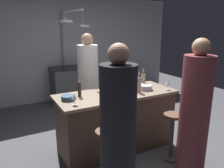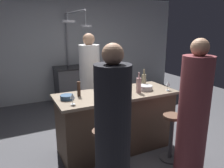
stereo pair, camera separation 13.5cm
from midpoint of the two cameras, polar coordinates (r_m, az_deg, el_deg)
The scene contains 20 objects.
ground_plane at distance 3.59m, azimuth 2.22°, elevation -16.20°, with size 9.00×9.00×0.00m, color #4C4C51.
back_wall at distance 5.77m, azimuth -11.32°, elevation 9.02°, with size 6.40×0.16×2.60m, color #B2B7BC.
kitchen_island at distance 3.38m, azimuth 2.29°, elevation -9.60°, with size 1.80×0.72×0.90m.
stove_range at distance 5.54m, azimuth -9.80°, elevation -0.11°, with size 0.80×0.64×0.89m.
chef at distance 4.01m, azimuth -4.84°, elevation -0.31°, with size 0.37×0.37×1.74m.
bar_stool_right at distance 3.25m, azimuth 16.40°, elevation -12.77°, with size 0.28×0.28×0.68m.
guest_right at distance 2.87m, azimuth 21.75°, elevation -7.71°, with size 0.36×0.36×1.73m.
bar_stool_left at distance 2.73m, azimuth -0.81°, elevation -17.78°, with size 0.28×0.28×0.68m.
guest_left at distance 2.24m, azimuth 1.97°, elevation -13.34°, with size 0.36×0.36×1.71m.
overhead_pot_rack at distance 4.88m, azimuth -9.65°, elevation 12.16°, with size 0.59×1.46×2.17m.
cutting_board at distance 3.24m, azimuth 0.46°, elevation -2.05°, with size 0.32×0.22×0.02m, color #997047.
pepper_mill at distance 3.07m, azimuth -7.45°, elevation -1.29°, with size 0.05×0.05×0.21m, color #382319.
wine_bottle_white at distance 3.56m, azimuth 9.41°, elevation 0.97°, with size 0.07×0.07×0.29m.
wine_bottle_green at distance 3.41m, azimuth 1.78°, elevation 0.88°, with size 0.07×0.07×0.33m.
wine_bottle_rose at distance 3.24m, azimuth 8.17°, elevation -0.22°, with size 0.07×0.07×0.30m.
wine_glass_by_chef at distance 3.70m, azimuth 9.64°, elevation 1.38°, with size 0.07×0.07×0.15m.
wine_glass_near_right_guest at distance 3.44m, azimuth 15.54°, elevation 0.07°, with size 0.07×0.07×0.15m.
wine_glass_near_left_guest at distance 2.74m, azimuth -8.93°, elevation -3.27°, with size 0.07×0.07×0.15m.
mixing_bowl_steel at distance 3.41m, azimuth 9.89°, elevation -0.96°, with size 0.21×0.21×0.07m, color #B7B7BC.
mixing_bowl_blue at distance 2.97m, azimuth -10.44°, elevation -3.43°, with size 0.18×0.18×0.06m, color #334C6B.
Camera 2 is at (-1.41, -2.74, 1.84)m, focal length 34.92 mm.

